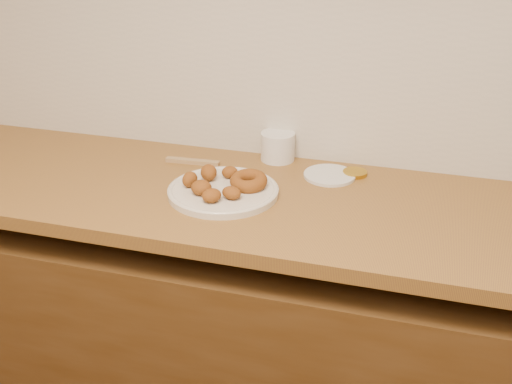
# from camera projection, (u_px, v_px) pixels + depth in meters

# --- Properties ---
(wall_back) EXTENTS (4.00, 0.02, 2.70)m
(wall_back) POSITION_uv_depth(u_px,v_px,m) (386.00, 13.00, 1.77)
(wall_back) COLOR tan
(wall_back) RESTS_ON ground
(base_cabinet) EXTENTS (3.60, 0.60, 0.77)m
(base_cabinet) POSITION_uv_depth(u_px,v_px,m) (347.00, 360.00, 1.92)
(base_cabinet) COLOR #54381C
(base_cabinet) RESTS_ON floor
(butcher_block) EXTENTS (2.30, 0.62, 0.04)m
(butcher_block) POSITION_uv_depth(u_px,v_px,m) (135.00, 185.00, 1.87)
(butcher_block) COLOR olive
(butcher_block) RESTS_ON base_cabinet
(backsplash) EXTENTS (3.60, 0.02, 0.60)m
(backsplash) POSITION_uv_depth(u_px,v_px,m) (381.00, 68.00, 1.82)
(backsplash) COLOR beige
(backsplash) RESTS_ON wall_back
(donut_plate) EXTENTS (0.30, 0.30, 0.02)m
(donut_plate) POSITION_uv_depth(u_px,v_px,m) (223.00, 192.00, 1.76)
(donut_plate) COLOR beige
(donut_plate) RESTS_ON butcher_block
(ring_donut) EXTENTS (0.11, 0.11, 0.05)m
(ring_donut) POSITION_uv_depth(u_px,v_px,m) (248.00, 181.00, 1.76)
(ring_donut) COLOR brown
(ring_donut) RESTS_ON donut_plate
(fried_dough_chunks) EXTENTS (0.19, 0.22, 0.04)m
(fried_dough_chunks) POSITION_uv_depth(u_px,v_px,m) (210.00, 183.00, 1.74)
(fried_dough_chunks) COLOR brown
(fried_dough_chunks) RESTS_ON donut_plate
(plastic_tub) EXTENTS (0.12, 0.12, 0.09)m
(plastic_tub) POSITION_uv_depth(u_px,v_px,m) (278.00, 146.00, 1.97)
(plastic_tub) COLOR silver
(plastic_tub) RESTS_ON butcher_block
(tub_lid) EXTENTS (0.19, 0.19, 0.01)m
(tub_lid) POSITION_uv_depth(u_px,v_px,m) (330.00, 175.00, 1.87)
(tub_lid) COLOR silver
(tub_lid) RESTS_ON butcher_block
(brass_jar_lid) EXTENTS (0.08, 0.08, 0.01)m
(brass_jar_lid) POSITION_uv_depth(u_px,v_px,m) (355.00, 173.00, 1.88)
(brass_jar_lid) COLOR #B48D22
(brass_jar_lid) RESTS_ON butcher_block
(wooden_utensil) EXTENTS (0.17, 0.03, 0.01)m
(wooden_utensil) POSITION_uv_depth(u_px,v_px,m) (193.00, 162.00, 1.96)
(wooden_utensil) COLOR #9B7C50
(wooden_utensil) RESTS_ON butcher_block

